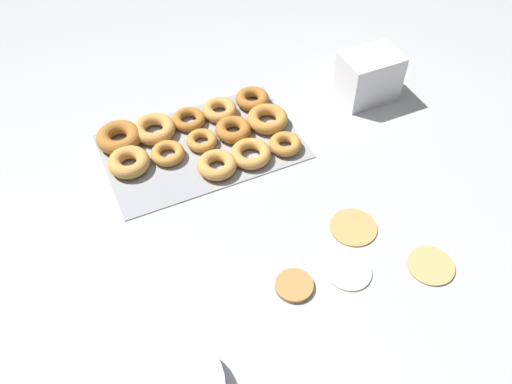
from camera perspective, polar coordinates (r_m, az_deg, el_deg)
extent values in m
plane|color=#B2B5BA|center=(1.25, 4.13, -3.93)|extent=(3.00, 3.00, 0.00)
cylinder|color=tan|center=(1.24, 17.95, -7.33)|extent=(0.10, 0.10, 0.01)
cylinder|color=#B27F42|center=(1.16, 4.04, -9.81)|extent=(0.08, 0.08, 0.01)
cylinder|color=beige|center=(1.19, 9.79, -8.23)|extent=(0.10, 0.10, 0.01)
cylinder|color=tan|center=(1.26, 10.22, -3.64)|extent=(0.11, 0.11, 0.01)
cube|color=#93969B|center=(1.43, -5.71, 4.85)|extent=(0.50, 0.32, 0.01)
torus|color=#AD6B28|center=(1.54, -0.40, 9.79)|extent=(0.09, 0.09, 0.03)
torus|color=#D19347|center=(1.50, -3.86, 8.62)|extent=(0.09, 0.09, 0.03)
torus|color=#AD6B28|center=(1.49, -7.09, 7.60)|extent=(0.09, 0.09, 0.03)
torus|color=#D19347|center=(1.47, -10.68, 6.55)|extent=(0.11, 0.11, 0.03)
torus|color=#AD6B28|center=(1.46, -14.24, 5.61)|extent=(0.12, 0.12, 0.04)
torus|color=#C68438|center=(1.47, 1.22, 7.71)|extent=(0.11, 0.11, 0.03)
torus|color=#AD6B28|center=(1.44, -2.42, 6.59)|extent=(0.10, 0.10, 0.03)
torus|color=#C68438|center=(1.42, -5.74, 5.42)|extent=(0.08, 0.08, 0.02)
torus|color=#C68438|center=(1.40, -9.28, 4.05)|extent=(0.09, 0.09, 0.02)
torus|color=#D19347|center=(1.39, -13.24, 3.08)|extent=(0.11, 0.11, 0.03)
torus|color=#C68438|center=(1.41, 3.09, 5.07)|extent=(0.08, 0.08, 0.03)
torus|color=#D19347|center=(1.38, -0.67, 4.03)|extent=(0.10, 0.10, 0.03)
torus|color=#D19347|center=(1.35, -4.13, 2.87)|extent=(0.10, 0.10, 0.03)
cube|color=white|center=(1.60, 11.47, 10.21)|extent=(0.16, 0.11, 0.02)
cube|color=white|center=(1.59, 11.59, 10.84)|extent=(0.16, 0.11, 0.02)
cube|color=white|center=(1.58, 11.72, 11.49)|extent=(0.16, 0.11, 0.02)
cube|color=white|center=(1.56, 11.85, 12.15)|extent=(0.16, 0.11, 0.02)
cube|color=white|center=(1.55, 11.98, 12.82)|extent=(0.16, 0.11, 0.02)
cube|color=white|center=(1.54, 12.12, 13.50)|extent=(0.16, 0.11, 0.02)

